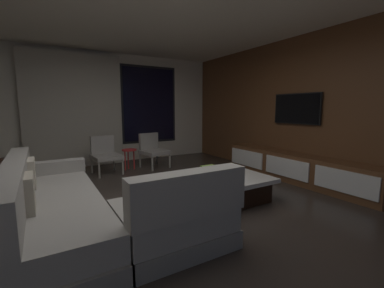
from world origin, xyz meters
name	(u,v)px	position (x,y,z in m)	size (l,w,h in m)	color
floor	(159,214)	(0.00, 0.00, 0.00)	(9.20, 9.20, 0.00)	#332B26
back_wall_with_window	(96,109)	(-0.06, 3.62, 1.34)	(6.60, 0.30, 2.70)	beige
media_wall	(312,109)	(3.06, 0.00, 1.35)	(0.12, 7.80, 2.70)	brown
sectional_couch	(84,211)	(-0.92, -0.16, 0.29)	(1.98, 2.50, 0.82)	gray
coffee_table	(224,186)	(1.08, 0.04, 0.19)	(1.16, 1.16, 0.36)	black
book_stack_on_coffee_table	(210,170)	(0.94, 0.22, 0.42)	(0.30, 0.21, 0.12)	#D6C558
accent_chair_near_window	(153,148)	(0.95, 2.56, 0.43)	(0.64, 0.66, 0.78)	#B2ADA0
accent_chair_by_curtain	(105,153)	(-0.12, 2.53, 0.43)	(0.60, 0.62, 0.78)	#B2ADA0
side_stool	(129,153)	(0.40, 2.56, 0.37)	(0.32, 0.32, 0.46)	red
media_console	(296,168)	(2.77, 0.05, 0.25)	(0.46, 3.10, 0.52)	brown
mounted_tv	(297,109)	(2.95, 0.25, 1.35)	(0.05, 0.99, 0.58)	black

